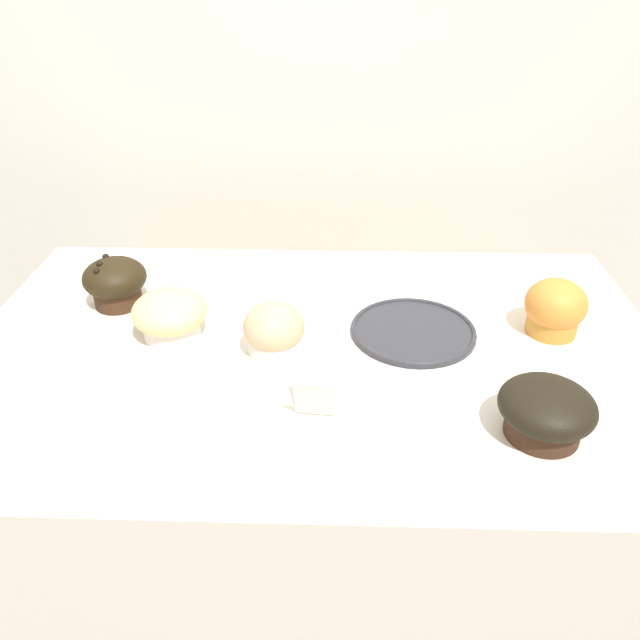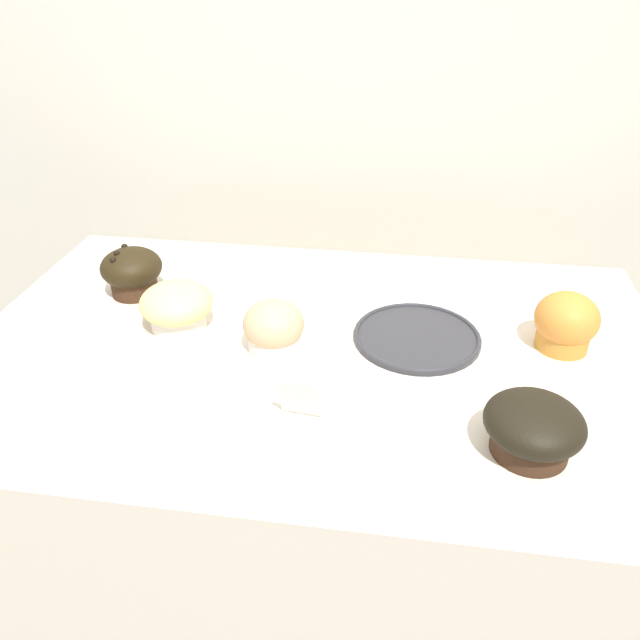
{
  "view_description": "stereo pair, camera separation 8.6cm",
  "coord_description": "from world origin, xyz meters",
  "px_view_note": "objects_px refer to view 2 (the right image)",
  "views": [
    {
      "loc": [
        0.03,
        -0.74,
        1.43
      ],
      "look_at": [
        0.01,
        -0.0,
        0.99
      ],
      "focal_mm": 35.0,
      "sensor_mm": 36.0,
      "label": 1
    },
    {
      "loc": [
        0.12,
        -0.73,
        1.43
      ],
      "look_at": [
        0.01,
        -0.0,
        0.99
      ],
      "focal_mm": 35.0,
      "sensor_mm": 36.0,
      "label": 2
    }
  ],
  "objects_px": {
    "muffin_back_left": "(132,271)",
    "muffin_back_right": "(566,323)",
    "serving_plate": "(417,336)",
    "muffin_front_left": "(533,427)",
    "muffin_front_center": "(274,328)",
    "muffin_front_right": "(177,306)"
  },
  "relations": [
    {
      "from": "muffin_front_center",
      "to": "muffin_front_right",
      "type": "relative_size",
      "value": 0.79
    },
    {
      "from": "muffin_back_right",
      "to": "serving_plate",
      "type": "height_order",
      "value": "muffin_back_right"
    },
    {
      "from": "muffin_back_left",
      "to": "muffin_back_right",
      "type": "bearing_deg",
      "value": -5.32
    },
    {
      "from": "muffin_front_center",
      "to": "muffin_back_right",
      "type": "height_order",
      "value": "muffin_back_right"
    },
    {
      "from": "muffin_back_right",
      "to": "serving_plate",
      "type": "xyz_separation_m",
      "value": [
        -0.2,
        -0.01,
        -0.04
      ]
    },
    {
      "from": "muffin_front_right",
      "to": "muffin_back_right",
      "type": "bearing_deg",
      "value": 2.78
    },
    {
      "from": "muffin_front_left",
      "to": "muffin_front_right",
      "type": "xyz_separation_m",
      "value": [
        -0.48,
        0.2,
        0.0
      ]
    },
    {
      "from": "muffin_back_left",
      "to": "muffin_front_left",
      "type": "height_order",
      "value": "muffin_back_left"
    },
    {
      "from": "muffin_front_center",
      "to": "muffin_front_left",
      "type": "distance_m",
      "value": 0.37
    },
    {
      "from": "muffin_back_left",
      "to": "serving_plate",
      "type": "height_order",
      "value": "muffin_back_left"
    },
    {
      "from": "muffin_back_left",
      "to": "muffin_front_right",
      "type": "distance_m",
      "value": 0.14
    },
    {
      "from": "muffin_front_left",
      "to": "serving_plate",
      "type": "relative_size",
      "value": 0.6
    },
    {
      "from": "muffin_back_left",
      "to": "serving_plate",
      "type": "bearing_deg",
      "value": -8.86
    },
    {
      "from": "muffin_back_right",
      "to": "muffin_front_right",
      "type": "xyz_separation_m",
      "value": [
        -0.56,
        -0.03,
        -0.01
      ]
    },
    {
      "from": "muffin_back_left",
      "to": "serving_plate",
      "type": "relative_size",
      "value": 0.53
    },
    {
      "from": "muffin_back_right",
      "to": "muffin_front_left",
      "type": "relative_size",
      "value": 0.79
    },
    {
      "from": "muffin_back_right",
      "to": "serving_plate",
      "type": "distance_m",
      "value": 0.21
    },
    {
      "from": "muffin_front_center",
      "to": "muffin_front_left",
      "type": "height_order",
      "value": "muffin_front_center"
    },
    {
      "from": "muffin_front_center",
      "to": "muffin_back_left",
      "type": "distance_m",
      "value": 0.29
    },
    {
      "from": "muffin_front_left",
      "to": "serving_plate",
      "type": "xyz_separation_m",
      "value": [
        -0.13,
        0.22,
        -0.03
      ]
    },
    {
      "from": "muffin_back_right",
      "to": "muffin_front_left",
      "type": "distance_m",
      "value": 0.24
    },
    {
      "from": "muffin_front_left",
      "to": "muffin_back_left",
      "type": "bearing_deg",
      "value": 153.94
    }
  ]
}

